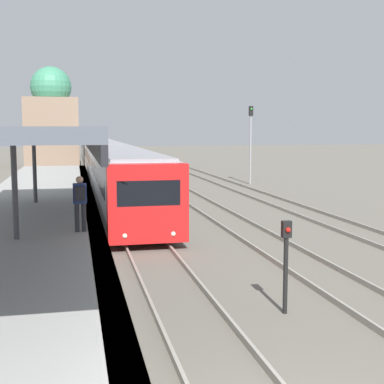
{
  "coord_description": "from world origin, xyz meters",
  "views": [
    {
      "loc": [
        -2.3,
        -5.69,
        3.99
      ],
      "look_at": [
        2.08,
        14.24,
        1.57
      ],
      "focal_mm": 50.0,
      "sensor_mm": 36.0,
      "label": 1
    }
  ],
  "objects_px": {
    "signal_post_near": "(286,257)",
    "signal_mast_far": "(251,136)",
    "train_near": "(100,154)",
    "person_on_platform": "(80,199)"
  },
  "relations": [
    {
      "from": "train_near",
      "to": "person_on_platform",
      "type": "bearing_deg",
      "value": -93.56
    },
    {
      "from": "person_on_platform",
      "to": "train_near",
      "type": "relative_size",
      "value": 0.02
    },
    {
      "from": "signal_post_near",
      "to": "signal_mast_far",
      "type": "bearing_deg",
      "value": 73.02
    },
    {
      "from": "train_near",
      "to": "signal_mast_far",
      "type": "height_order",
      "value": "signal_mast_far"
    },
    {
      "from": "train_near",
      "to": "signal_post_near",
      "type": "distance_m",
      "value": 40.55
    },
    {
      "from": "person_on_platform",
      "to": "signal_post_near",
      "type": "bearing_deg",
      "value": -52.17
    },
    {
      "from": "person_on_platform",
      "to": "signal_mast_far",
      "type": "bearing_deg",
      "value": 59.38
    },
    {
      "from": "train_near",
      "to": "signal_post_near",
      "type": "height_order",
      "value": "train_near"
    },
    {
      "from": "signal_post_near",
      "to": "person_on_platform",
      "type": "bearing_deg",
      "value": 127.83
    },
    {
      "from": "signal_post_near",
      "to": "signal_mast_far",
      "type": "relative_size",
      "value": 0.36
    }
  ]
}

